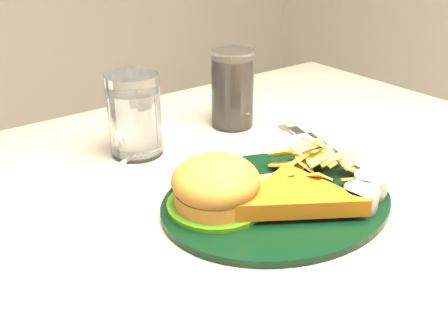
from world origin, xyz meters
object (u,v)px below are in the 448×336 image
at_px(dinner_plate, 278,180).
at_px(fork_napkin, 322,144).
at_px(water_glass, 135,115).
at_px(cola_glass, 233,89).

relative_size(dinner_plate, fork_napkin, 2.13).
xyz_separation_m(water_glass, cola_glass, (0.20, 0.00, 0.00)).
distance_m(cola_glass, fork_napkin, 0.19).
relative_size(water_glass, fork_napkin, 0.88).
xyz_separation_m(dinner_plate, fork_napkin, (0.18, 0.09, -0.03)).
xyz_separation_m(dinner_plate, cola_glass, (0.12, 0.26, 0.03)).
xyz_separation_m(dinner_plate, water_glass, (-0.07, 0.26, 0.03)).
xyz_separation_m(cola_glass, fork_napkin, (0.06, -0.17, -0.06)).
bearing_deg(water_glass, dinner_plate, -73.85).
relative_size(dinner_plate, cola_glass, 2.29).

